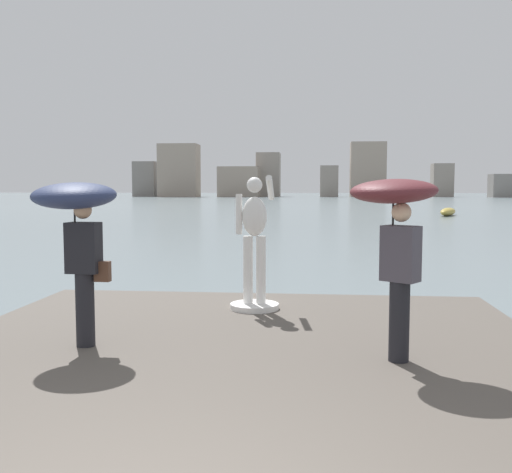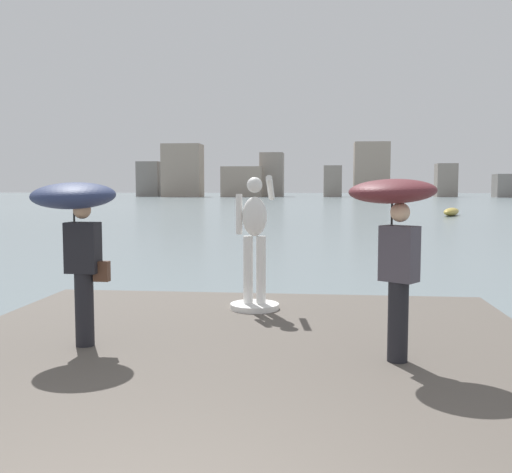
# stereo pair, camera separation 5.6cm
# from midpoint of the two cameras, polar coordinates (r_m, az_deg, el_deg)

# --- Properties ---
(ground_plane) EXTENTS (400.00, 400.00, 0.00)m
(ground_plane) POSITION_cam_midpoint_polar(r_m,az_deg,el_deg) (42.67, 4.80, 1.71)
(ground_plane) COLOR slate
(pier) EXTENTS (7.44, 10.73, 0.40)m
(pier) POSITION_cam_midpoint_polar(r_m,az_deg,el_deg) (5.46, -4.08, -17.72)
(pier) COLOR #564F47
(pier) RESTS_ON ground
(statue_white_figure) EXTENTS (0.76, 0.94, 2.08)m
(statue_white_figure) POSITION_cam_midpoint_polar(r_m,az_deg,el_deg) (9.08, 0.04, -1.42)
(statue_white_figure) COLOR white
(statue_white_figure) RESTS_ON pier
(onlooker_left) EXTENTS (1.03, 1.05, 1.98)m
(onlooker_left) POSITION_cam_midpoint_polar(r_m,az_deg,el_deg) (7.25, -16.84, 1.96)
(onlooker_left) COLOR black
(onlooker_left) RESTS_ON pier
(onlooker_right) EXTENTS (1.32, 1.32, 2.00)m
(onlooker_right) POSITION_cam_midpoint_polar(r_m,az_deg,el_deg) (6.52, 13.53, 1.75)
(onlooker_right) COLOR black
(onlooker_right) RESTS_ON pier
(boat_mid) EXTENTS (2.46, 4.28, 0.64)m
(boat_mid) POSITION_cam_midpoint_polar(r_m,az_deg,el_deg) (49.78, 18.47, 2.29)
(boat_mid) COLOR #B2993D
(boat_mid) RESTS_ON ground
(distant_skyline) EXTENTS (92.61, 12.04, 12.93)m
(distant_skyline) POSITION_cam_midpoint_polar(r_m,az_deg,el_deg) (141.96, 2.25, 5.94)
(distant_skyline) COLOR gray
(distant_skyline) RESTS_ON ground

